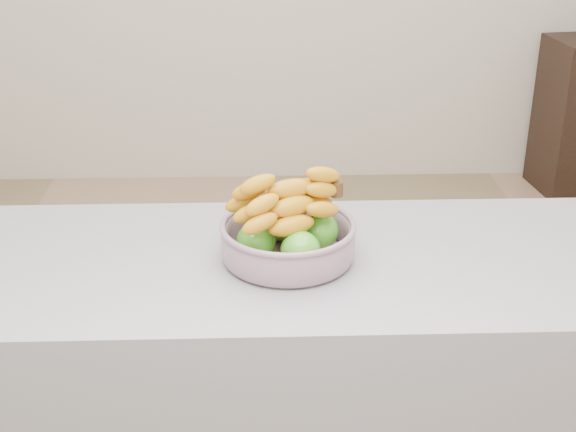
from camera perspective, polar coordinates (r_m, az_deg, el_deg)
name	(u,v)px	position (r m, az deg, el deg)	size (l,w,h in m)	color
ground	(284,396)	(2.79, -0.29, -12.69)	(4.00, 4.00, 0.00)	#94765B
counter	(292,426)	(1.96, 0.30, -14.72)	(2.00, 0.60, 0.90)	gray
fruit_bowl	(288,235)	(1.69, -0.01, -1.34)	(0.29, 0.29, 0.18)	#9CA6BB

